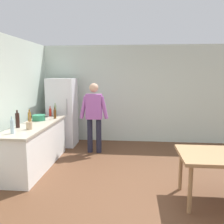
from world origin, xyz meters
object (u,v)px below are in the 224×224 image
at_px(cooking_pot, 39,118).
at_px(person, 94,113).
at_px(refrigerator, 63,112).
at_px(bottle_wine_dark, 17,120).
at_px(utensil_jar, 29,125).
at_px(bottle_water_clear, 12,126).
at_px(bottle_vinegar_tall, 55,111).
at_px(bottle_oil_amber, 30,117).
at_px(bottle_beer_brown, 55,114).
at_px(bottle_sauce_red, 50,112).

bearing_deg(cooking_pot, person, 27.99).
bearing_deg(cooking_pot, refrigerator, 80.79).
xyz_separation_m(cooking_pot, bottle_wine_dark, (-0.11, -0.75, 0.09)).
distance_m(utensil_jar, bottle_water_clear, 0.36).
relative_size(bottle_vinegar_tall, bottle_oil_amber, 1.14).
xyz_separation_m(bottle_beer_brown, bottle_oil_amber, (-0.37, -0.51, 0.01)).
height_order(cooking_pot, bottle_vinegar_tall, bottle_vinegar_tall).
bearing_deg(utensil_jar, person, 57.00).
xyz_separation_m(utensil_jar, bottle_wine_dark, (-0.29, 0.13, 0.07)).
height_order(person, bottle_beer_brown, person).
relative_size(bottle_beer_brown, bottle_oil_amber, 0.93).
bearing_deg(person, cooking_pot, -152.01).
bearing_deg(bottle_vinegar_tall, bottle_water_clear, -95.56).
bearing_deg(bottle_vinegar_tall, refrigerator, 90.28).
distance_m(person, bottle_sauce_red, 1.08).
distance_m(cooking_pot, bottle_sauce_red, 0.57).
relative_size(refrigerator, person, 1.06).
height_order(cooking_pot, bottle_oil_amber, bottle_oil_amber).
height_order(bottle_vinegar_tall, bottle_water_clear, bottle_vinegar_tall).
bearing_deg(bottle_water_clear, bottle_vinegar_tall, 84.44).
bearing_deg(bottle_sauce_red, utensil_jar, -85.56).
distance_m(person, cooking_pot, 1.29).
height_order(utensil_jar, bottle_oil_amber, utensil_jar).
relative_size(bottle_sauce_red, bottle_vinegar_tall, 0.75).
bearing_deg(bottle_wine_dark, bottle_oil_amber, 86.89).
height_order(bottle_sauce_red, bottle_oil_amber, bottle_oil_amber).
xyz_separation_m(person, bottle_oil_amber, (-1.22, -0.88, 0.04)).
bearing_deg(bottle_beer_brown, person, 23.22).
xyz_separation_m(utensil_jar, bottle_water_clear, (-0.15, -0.33, 0.05)).
distance_m(bottle_sauce_red, bottle_beer_brown, 0.40).
xyz_separation_m(bottle_water_clear, bottle_oil_amber, (-0.11, 0.93, -0.01)).
bearing_deg(bottle_wine_dark, bottle_sauce_red, 82.51).
distance_m(refrigerator, person, 1.10).
bearing_deg(bottle_vinegar_tall, bottle_beer_brown, -73.42).
distance_m(person, utensil_jar, 1.77).
distance_m(utensil_jar, bottle_sauce_red, 1.46).
bearing_deg(bottle_wine_dark, cooking_pot, 81.44).
bearing_deg(bottle_vinegar_tall, utensil_jar, -90.69).
height_order(utensil_jar, bottle_wine_dark, bottle_wine_dark).
bearing_deg(bottle_beer_brown, bottle_sauce_red, 124.37).
relative_size(person, bottle_water_clear, 5.67).
xyz_separation_m(utensil_jar, bottle_beer_brown, (0.11, 1.12, 0.03)).
relative_size(person, bottle_sauce_red, 7.08).
distance_m(bottle_sauce_red, bottle_vinegar_tall, 0.14).
distance_m(bottle_beer_brown, bottle_wine_dark, 1.07).
xyz_separation_m(refrigerator, bottle_beer_brown, (0.10, -0.92, 0.11)).
height_order(person, bottle_sauce_red, person).
bearing_deg(refrigerator, cooking_pot, -99.21).
height_order(bottle_sauce_red, bottle_water_clear, bottle_water_clear).
relative_size(bottle_sauce_red, bottle_beer_brown, 0.92).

